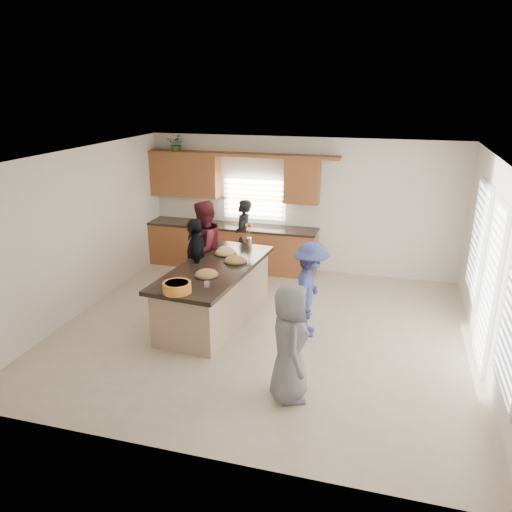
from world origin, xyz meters
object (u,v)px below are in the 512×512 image
(woman_left_back, at_px, (243,236))
(woman_left_front, at_px, (196,263))
(salad_bowl, at_px, (177,287))
(woman_left_mid, at_px, (204,250))
(woman_right_back, at_px, (310,289))
(island, at_px, (215,294))
(woman_right_front, at_px, (290,343))

(woman_left_back, height_order, woman_left_front, woman_left_front)
(salad_bowl, height_order, woman_left_mid, woman_left_mid)
(woman_left_mid, distance_m, woman_right_back, 2.39)
(woman_left_mid, xyz_separation_m, woman_left_front, (0.05, -0.49, -0.09))
(woman_right_back, bearing_deg, woman_left_back, 34.02)
(salad_bowl, bearing_deg, island, 83.05)
(woman_left_back, height_order, woman_right_front, woman_left_back)
(salad_bowl, distance_m, woman_left_back, 3.49)
(salad_bowl, height_order, woman_left_front, woman_left_front)
(woman_left_back, distance_m, woman_right_front, 4.60)
(salad_bowl, xyz_separation_m, woman_left_mid, (-0.40, 2.06, -0.12))
(woman_left_mid, relative_size, woman_left_front, 1.12)
(woman_left_front, bearing_deg, salad_bowl, -10.22)
(woman_left_back, distance_m, woman_left_front, 1.92)
(woman_left_back, xyz_separation_m, woman_right_back, (1.84, -2.42, -0.01))
(woman_right_back, bearing_deg, salad_bowl, 117.87)
(salad_bowl, bearing_deg, woman_right_back, 31.10)
(island, height_order, woman_left_back, woman_left_back)
(salad_bowl, xyz_separation_m, woman_left_front, (-0.35, 1.57, -0.22))
(woman_left_front, bearing_deg, woman_left_mid, 162.99)
(woman_right_front, bearing_deg, woman_left_mid, 19.20)
(salad_bowl, bearing_deg, woman_right_front, -21.41)
(woman_right_back, xyz_separation_m, woman_right_front, (0.05, -1.77, 0.01))
(woman_left_back, relative_size, woman_right_front, 1.01)
(island, bearing_deg, woman_right_front, -43.42)
(island, xyz_separation_m, woman_left_mid, (-0.55, 0.90, 0.46))
(salad_bowl, relative_size, woman_right_back, 0.27)
(island, xyz_separation_m, woman_left_back, (-0.22, 2.32, 0.32))
(woman_left_back, xyz_separation_m, woman_right_front, (1.89, -4.19, -0.01))
(woman_left_mid, distance_m, woman_left_front, 0.50)
(woman_left_mid, relative_size, woman_right_back, 1.19)
(island, distance_m, woman_right_front, 2.53)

